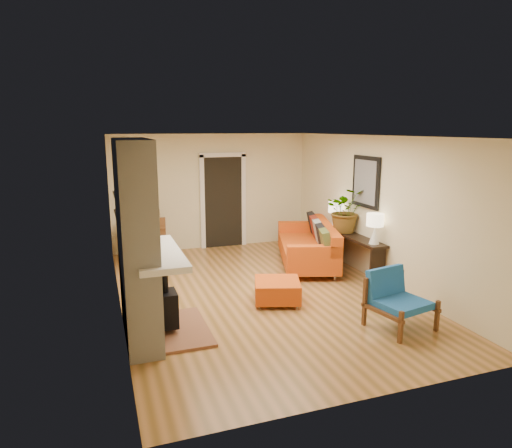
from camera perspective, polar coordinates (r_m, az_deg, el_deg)
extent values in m
plane|color=#B67B46|center=(7.77, 0.49, -8.62)|extent=(6.50, 6.50, 0.00)
plane|color=white|center=(7.27, 0.53, 10.93)|extent=(6.50, 6.50, 0.00)
plane|color=beige|center=(10.49, -5.52, 4.06)|extent=(4.50, 0.00, 4.50)
plane|color=beige|center=(4.58, 14.48, -6.61)|extent=(4.50, 0.00, 4.50)
plane|color=beige|center=(6.99, -17.11, -0.38)|extent=(0.00, 6.50, 6.50)
plane|color=beige|center=(8.43, 15.06, 1.78)|extent=(0.00, 6.50, 6.50)
cube|color=black|center=(10.56, -4.14, 2.77)|extent=(0.88, 0.06, 2.10)
cube|color=white|center=(10.43, -6.72, 2.61)|extent=(0.10, 0.08, 2.18)
cube|color=white|center=(10.68, -1.59, 2.90)|extent=(0.10, 0.08, 2.18)
cube|color=white|center=(10.43, -4.21, 8.63)|extent=(1.08, 0.08, 0.10)
cube|color=black|center=(8.68, 13.58, 5.14)|extent=(0.04, 0.85, 0.95)
cube|color=slate|center=(8.67, 13.44, 5.14)|extent=(0.01, 0.70, 0.80)
cube|color=black|center=(7.32, -16.98, 1.12)|extent=(0.06, 0.95, 0.02)
cube|color=black|center=(7.27, -17.12, 3.44)|extent=(0.06, 0.95, 0.02)
cube|color=white|center=(5.92, -14.99, 3.10)|extent=(0.42, 1.50, 1.48)
cube|color=white|center=(6.25, -14.34, -8.76)|extent=(0.42, 1.50, 1.12)
cube|color=white|center=(6.10, -12.27, -3.63)|extent=(0.60, 1.68, 0.08)
cube|color=black|center=(6.30, -12.32, -9.53)|extent=(0.03, 0.72, 0.78)
cube|color=brown|center=(6.51, -9.51, -12.83)|extent=(0.75, 1.30, 0.04)
cube|color=black|center=(6.36, -11.23, -10.37)|extent=(0.30, 0.36, 0.48)
cylinder|color=black|center=(6.21, -11.40, -6.60)|extent=(0.10, 0.10, 0.40)
cube|color=gold|center=(5.96, -12.78, 2.20)|extent=(0.04, 0.95, 0.95)
cube|color=silver|center=(5.96, -12.59, 2.21)|extent=(0.01, 0.82, 0.82)
cylinder|color=silver|center=(8.38, 4.58, -6.69)|extent=(0.06, 0.06, 0.11)
cylinder|color=silver|center=(8.50, 9.80, -6.58)|extent=(0.06, 0.06, 0.11)
cylinder|color=silver|center=(10.34, 3.43, -3.06)|extent=(0.06, 0.06, 0.11)
cylinder|color=silver|center=(10.43, 7.67, -3.01)|extent=(0.06, 0.06, 0.11)
cube|color=orange|center=(9.34, 6.33, -3.36)|extent=(1.66, 2.51, 0.33)
cube|color=orange|center=(9.31, 8.73, -1.20)|extent=(0.92, 2.27, 0.39)
cube|color=orange|center=(8.26, 7.33, -3.45)|extent=(1.01, 0.49, 0.22)
cube|color=orange|center=(10.29, 5.59, -0.32)|extent=(1.01, 0.49, 0.22)
cube|color=#576129|center=(8.43, 8.74, -2.24)|extent=(0.35, 0.49, 0.46)
cube|color=black|center=(8.85, 8.25, -1.54)|extent=(0.35, 0.49, 0.46)
cube|color=#ABACA6|center=(9.27, 7.80, -0.91)|extent=(0.35, 0.49, 0.46)
cube|color=maroon|center=(9.65, 7.45, -0.40)|extent=(0.35, 0.49, 0.46)
cube|color=black|center=(10.07, 7.07, 0.14)|extent=(0.35, 0.49, 0.46)
cylinder|color=silver|center=(7.11, 0.47, -10.37)|extent=(0.04, 0.04, 0.06)
cylinder|color=silver|center=(7.15, 5.13, -10.30)|extent=(0.04, 0.04, 0.06)
cylinder|color=silver|center=(7.65, 0.36, -8.74)|extent=(0.04, 0.04, 0.06)
cylinder|color=silver|center=(7.68, 4.68, -8.69)|extent=(0.04, 0.04, 0.06)
cube|color=orange|center=(7.33, 2.67, -8.20)|extent=(0.89, 0.89, 0.30)
cube|color=brown|center=(6.45, 15.48, -10.67)|extent=(0.20, 0.74, 0.05)
cube|color=brown|center=(6.28, 17.64, -12.22)|extent=(0.06, 0.06, 0.44)
cube|color=brown|center=(6.64, 13.45, -9.42)|extent=(0.06, 0.06, 0.69)
cube|color=brown|center=(6.95, 19.60, -9.25)|extent=(0.20, 0.74, 0.05)
cube|color=brown|center=(6.80, 21.70, -10.62)|extent=(0.06, 0.06, 0.44)
cube|color=brown|center=(7.13, 17.60, -8.15)|extent=(0.06, 0.06, 0.69)
cube|color=blue|center=(6.67, 17.66, -9.46)|extent=(0.76, 0.73, 0.10)
cube|color=blue|center=(6.78, 15.90, -6.88)|extent=(0.67, 0.30, 0.41)
cube|color=brown|center=(9.61, -13.91, 0.01)|extent=(0.78, 1.09, 0.04)
cylinder|color=brown|center=(9.23, -15.42, -3.17)|extent=(0.05, 0.05, 0.78)
cylinder|color=brown|center=(9.28, -11.69, -2.91)|extent=(0.05, 0.05, 0.78)
cylinder|color=brown|center=(10.13, -15.71, -1.86)|extent=(0.05, 0.05, 0.78)
cylinder|color=brown|center=(10.17, -12.31, -1.63)|extent=(0.05, 0.05, 0.78)
cube|color=brown|center=(9.01, -12.42, -2.75)|extent=(0.46, 0.46, 0.04)
cube|color=brown|center=(9.16, -12.64, -0.79)|extent=(0.45, 0.05, 0.50)
cylinder|color=brown|center=(8.88, -13.40, -4.67)|extent=(0.04, 0.04, 0.48)
cylinder|color=brown|center=(8.92, -11.05, -4.50)|extent=(0.04, 0.04, 0.48)
cylinder|color=brown|center=(9.24, -13.61, -4.04)|extent=(0.04, 0.04, 0.48)
cylinder|color=brown|center=(9.27, -11.34, -3.88)|extent=(0.04, 0.04, 0.48)
cube|color=brown|center=(10.37, -13.24, -0.86)|extent=(0.46, 0.46, 0.04)
cube|color=brown|center=(10.10, -13.20, 0.37)|extent=(0.45, 0.05, 0.50)
cylinder|color=brown|center=(10.24, -14.11, -2.50)|extent=(0.04, 0.04, 0.48)
cylinder|color=brown|center=(10.27, -12.06, -2.36)|extent=(0.04, 0.04, 0.48)
cylinder|color=brown|center=(10.59, -14.26, -2.03)|extent=(0.04, 0.04, 0.48)
cylinder|color=brown|center=(10.62, -12.29, -1.90)|extent=(0.04, 0.04, 0.48)
cube|color=black|center=(8.88, 12.01, -1.52)|extent=(0.34, 1.85, 0.05)
cube|color=black|center=(8.29, 14.95, -5.22)|extent=(0.30, 0.04, 0.68)
cube|color=black|center=(9.68, 9.33, -2.50)|extent=(0.30, 0.04, 0.68)
cone|color=white|center=(8.27, 14.57, -1.40)|extent=(0.18, 0.18, 0.30)
cylinder|color=white|center=(8.23, 14.63, -0.18)|extent=(0.03, 0.03, 0.06)
cylinder|color=#FFEABF|center=(8.21, 14.67, 0.50)|extent=(0.30, 0.30, 0.22)
cone|color=white|center=(9.43, 9.88, 0.43)|extent=(0.18, 0.18, 0.30)
cylinder|color=white|center=(9.40, 9.92, 1.51)|extent=(0.03, 0.03, 0.06)
cylinder|color=#FFEABF|center=(9.38, 9.94, 2.11)|extent=(0.30, 0.30, 0.22)
imported|color=#1E5919|center=(9.00, 11.23, 1.74)|extent=(0.98, 0.92, 0.89)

